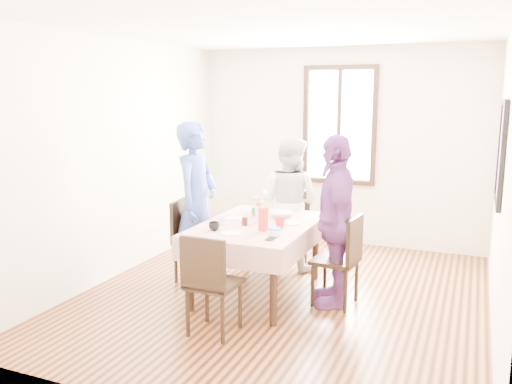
# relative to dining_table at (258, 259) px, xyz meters

# --- Properties ---
(ground) EXTENTS (4.50, 4.50, 0.00)m
(ground) POSITION_rel_dining_table_xyz_m (0.26, 0.06, -0.38)
(ground) COLOR black
(ground) RESTS_ON ground
(back_wall) EXTENTS (4.00, 0.00, 4.00)m
(back_wall) POSITION_rel_dining_table_xyz_m (0.26, 2.31, 0.98)
(back_wall) COLOR beige
(back_wall) RESTS_ON ground
(right_wall) EXTENTS (0.00, 4.50, 4.50)m
(right_wall) POSITION_rel_dining_table_xyz_m (2.26, 0.06, 0.98)
(right_wall) COLOR beige
(right_wall) RESTS_ON ground
(window_frame) EXTENTS (1.02, 0.06, 1.62)m
(window_frame) POSITION_rel_dining_table_xyz_m (0.26, 2.29, 1.27)
(window_frame) COLOR black
(window_frame) RESTS_ON back_wall
(window_pane) EXTENTS (0.90, 0.02, 1.50)m
(window_pane) POSITION_rel_dining_table_xyz_m (0.26, 2.30, 1.27)
(window_pane) COLOR white
(window_pane) RESTS_ON back_wall
(art_poster) EXTENTS (0.04, 0.76, 0.96)m
(art_poster) POSITION_rel_dining_table_xyz_m (2.24, 0.36, 1.18)
(art_poster) COLOR red
(art_poster) RESTS_ON right_wall
(dining_table) EXTENTS (0.98, 1.46, 0.75)m
(dining_table) POSITION_rel_dining_table_xyz_m (0.00, 0.00, 0.00)
(dining_table) COLOR black
(dining_table) RESTS_ON ground
(tablecloth) EXTENTS (1.10, 1.58, 0.01)m
(tablecloth) POSITION_rel_dining_table_xyz_m (0.00, 0.00, 0.38)
(tablecloth) COLOR #560002
(tablecloth) RESTS_ON dining_table
(chair_left) EXTENTS (0.46, 0.46, 0.91)m
(chair_left) POSITION_rel_dining_table_xyz_m (-0.81, 0.14, 0.08)
(chair_left) COLOR black
(chair_left) RESTS_ON ground
(chair_right) EXTENTS (0.46, 0.46, 0.91)m
(chair_right) POSITION_rel_dining_table_xyz_m (0.81, 0.05, 0.08)
(chair_right) COLOR black
(chair_right) RESTS_ON ground
(chair_far) EXTENTS (0.46, 0.46, 0.91)m
(chair_far) POSITION_rel_dining_table_xyz_m (-0.00, 1.00, 0.08)
(chair_far) COLOR black
(chair_far) RESTS_ON ground
(chair_near) EXTENTS (0.43, 0.43, 0.91)m
(chair_near) POSITION_rel_dining_table_xyz_m (-0.00, -1.00, 0.08)
(chair_near) COLOR black
(chair_near) RESTS_ON ground
(person_left) EXTENTS (0.44, 0.66, 1.78)m
(person_left) POSITION_rel_dining_table_xyz_m (-0.79, 0.14, 0.52)
(person_left) COLOR #324392
(person_left) RESTS_ON ground
(person_far) EXTENTS (0.86, 0.72, 1.58)m
(person_far) POSITION_rel_dining_table_xyz_m (-0.00, 0.98, 0.42)
(person_far) COLOR beige
(person_far) RESTS_ON ground
(person_right) EXTENTS (0.73, 1.08, 1.70)m
(person_right) POSITION_rel_dining_table_xyz_m (0.79, 0.05, 0.48)
(person_right) COLOR #662F70
(person_right) RESTS_ON ground
(mug_black) EXTENTS (0.14, 0.14, 0.08)m
(mug_black) POSITION_rel_dining_table_xyz_m (-0.29, -0.43, 0.43)
(mug_black) COLOR black
(mug_black) RESTS_ON tablecloth
(mug_flag) EXTENTS (0.14, 0.14, 0.10)m
(mug_flag) POSITION_rel_dining_table_xyz_m (0.28, -0.11, 0.44)
(mug_flag) COLOR red
(mug_flag) RESTS_ON tablecloth
(mug_green) EXTENTS (0.14, 0.14, 0.08)m
(mug_green) POSITION_rel_dining_table_xyz_m (-0.16, 0.33, 0.43)
(mug_green) COLOR #0C7226
(mug_green) RESTS_ON tablecloth
(serving_bowl) EXTENTS (0.28, 0.28, 0.06)m
(serving_bowl) POSITION_rel_dining_table_xyz_m (0.13, 0.38, 0.42)
(serving_bowl) COLOR white
(serving_bowl) RESTS_ON tablecloth
(juice_carton) EXTENTS (0.07, 0.07, 0.23)m
(juice_carton) POSITION_rel_dining_table_xyz_m (0.16, -0.26, 0.50)
(juice_carton) COLOR red
(juice_carton) RESTS_ON tablecloth
(butter_tub) EXTENTS (0.13, 0.13, 0.06)m
(butter_tub) POSITION_rel_dining_table_xyz_m (0.33, -0.39, 0.42)
(butter_tub) COLOR white
(butter_tub) RESTS_ON tablecloth
(jam_jar) EXTENTS (0.06, 0.06, 0.08)m
(jam_jar) POSITION_rel_dining_table_xyz_m (-0.09, -0.13, 0.43)
(jam_jar) COLOR black
(jam_jar) RESTS_ON tablecloth
(drinking_glass) EXTENTS (0.07, 0.07, 0.10)m
(drinking_glass) POSITION_rel_dining_table_xyz_m (-0.31, -0.21, 0.44)
(drinking_glass) COLOR silver
(drinking_glass) RESTS_ON tablecloth
(smartphone) EXTENTS (0.07, 0.14, 0.01)m
(smartphone) POSITION_rel_dining_table_xyz_m (0.34, -0.51, 0.39)
(smartphone) COLOR black
(smartphone) RESTS_ON tablecloth
(flower_vase) EXTENTS (0.07, 0.07, 0.15)m
(flower_vase) POSITION_rel_dining_table_xyz_m (-0.02, 0.06, 0.46)
(flower_vase) COLOR silver
(flower_vase) RESTS_ON tablecloth
(plate_left) EXTENTS (0.20, 0.20, 0.01)m
(plate_left) POSITION_rel_dining_table_xyz_m (-0.32, 0.09, 0.39)
(plate_left) COLOR white
(plate_left) RESTS_ON tablecloth
(plate_right) EXTENTS (0.20, 0.20, 0.01)m
(plate_right) POSITION_rel_dining_table_xyz_m (0.31, 0.12, 0.39)
(plate_right) COLOR white
(plate_right) RESTS_ON tablecloth
(plate_far) EXTENTS (0.20, 0.20, 0.01)m
(plate_far) POSITION_rel_dining_table_xyz_m (0.00, 0.57, 0.39)
(plate_far) COLOR white
(plate_far) RESTS_ON tablecloth
(plate_near) EXTENTS (0.20, 0.20, 0.01)m
(plate_near) POSITION_rel_dining_table_xyz_m (-0.08, -0.48, 0.39)
(plate_near) COLOR white
(plate_near) RESTS_ON tablecloth
(butter_lid) EXTENTS (0.12, 0.12, 0.01)m
(butter_lid) POSITION_rel_dining_table_xyz_m (0.33, -0.39, 0.46)
(butter_lid) COLOR blue
(butter_lid) RESTS_ON butter_tub
(flower_bunch) EXTENTS (0.09, 0.09, 0.10)m
(flower_bunch) POSITION_rel_dining_table_xyz_m (-0.02, 0.06, 0.58)
(flower_bunch) COLOR yellow
(flower_bunch) RESTS_ON flower_vase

